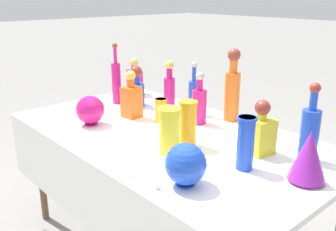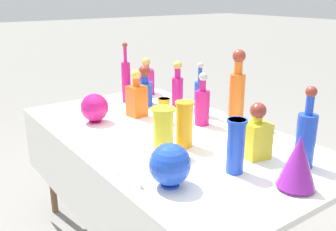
# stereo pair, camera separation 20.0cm
# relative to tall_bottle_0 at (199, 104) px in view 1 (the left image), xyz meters

# --- Properties ---
(display_table) EXTENTS (1.83, 1.02, 0.76)m
(display_table) POSITION_rel_tall_bottle_0_xyz_m (-0.00, -0.29, -0.18)
(display_table) COLOR white
(display_table) RESTS_ON ground
(tall_bottle_0) EXTENTS (0.08, 0.08, 0.31)m
(tall_bottle_0) POSITION_rel_tall_bottle_0_xyz_m (0.00, 0.00, 0.00)
(tall_bottle_0) COLOR #C61972
(tall_bottle_0) RESTS_ON display_table
(tall_bottle_1) EXTENTS (0.08, 0.08, 0.36)m
(tall_bottle_1) POSITION_rel_tall_bottle_0_xyz_m (0.68, -0.00, 0.02)
(tall_bottle_1) COLOR blue
(tall_bottle_1) RESTS_ON display_table
(tall_bottle_2) EXTENTS (0.07, 0.07, 0.33)m
(tall_bottle_2) POSITION_rel_tall_bottle_0_xyz_m (-0.15, 0.11, 0.00)
(tall_bottle_2) COLOR blue
(tall_bottle_2) RESTS_ON display_table
(tall_bottle_3) EXTENTS (0.09, 0.09, 0.43)m
(tall_bottle_3) POSITION_rel_tall_bottle_0_xyz_m (0.09, 0.18, 0.07)
(tall_bottle_3) COLOR orange
(tall_bottle_3) RESTS_ON display_table
(tall_bottle_4) EXTENTS (0.07, 0.07, 0.31)m
(tall_bottle_4) POSITION_rel_tall_bottle_0_xyz_m (-0.38, 0.11, 0.01)
(tall_bottle_4) COLOR #C61972
(tall_bottle_4) RESTS_ON display_table
(tall_bottle_5) EXTENTS (0.06, 0.06, 0.41)m
(tall_bottle_5) POSITION_rel_tall_bottle_0_xyz_m (-0.67, -0.12, 0.04)
(tall_bottle_5) COLOR #C61972
(tall_bottle_5) RESTS_ON display_table
(square_decanter_0) EXTENTS (0.11, 0.11, 0.29)m
(square_decanter_0) POSITION_rel_tall_bottle_0_xyz_m (-0.35, -0.22, -0.00)
(square_decanter_0) COLOR orange
(square_decanter_0) RESTS_ON display_table
(square_decanter_1) EXTENTS (0.15, 0.15, 0.27)m
(square_decanter_1) POSITION_rel_tall_bottle_0_xyz_m (-0.78, 0.12, -0.01)
(square_decanter_1) COLOR #C61972
(square_decanter_1) RESTS_ON display_table
(square_decanter_2) EXTENTS (0.13, 0.13, 0.26)m
(square_decanter_2) POSITION_rel_tall_bottle_0_xyz_m (0.49, -0.10, -0.01)
(square_decanter_2) COLOR yellow
(square_decanter_2) RESTS_ON display_table
(square_decanter_3) EXTENTS (0.14, 0.14, 0.27)m
(square_decanter_3) POSITION_rel_tall_bottle_0_xyz_m (-0.53, -0.05, 0.00)
(square_decanter_3) COLOR blue
(square_decanter_3) RESTS_ON display_table
(slender_vase_0) EXTENTS (0.07, 0.07, 0.14)m
(slender_vase_0) POSITION_rel_tall_bottle_0_xyz_m (-0.16, -0.15, -0.04)
(slender_vase_0) COLOR orange
(slender_vase_0) RESTS_ON display_table
(slender_vase_1) EXTENTS (0.09, 0.09, 0.24)m
(slender_vase_1) POSITION_rel_tall_bottle_0_xyz_m (0.54, -0.29, 0.01)
(slender_vase_1) COLOR blue
(slender_vase_1) RESTS_ON display_table
(slender_vase_2) EXTENTS (0.11, 0.11, 0.22)m
(slender_vase_2) POSITION_rel_tall_bottle_0_xyz_m (0.20, -0.41, -0.00)
(slender_vase_2) COLOR yellow
(slender_vase_2) RESTS_ON display_table
(slender_vase_3) EXTENTS (0.09, 0.09, 0.23)m
(slender_vase_3) POSITION_rel_tall_bottle_0_xyz_m (0.19, -0.28, 0.00)
(slender_vase_3) COLOR orange
(slender_vase_3) RESTS_ON display_table
(fluted_vase_0) EXTENTS (0.15, 0.15, 0.22)m
(fluted_vase_0) POSITION_rel_tall_bottle_0_xyz_m (0.78, -0.19, -0.01)
(fluted_vase_0) COLOR purple
(fluted_vase_0) RESTS_ON display_table
(round_bowl_0) EXTENTS (0.16, 0.16, 0.17)m
(round_bowl_0) POSITION_rel_tall_bottle_0_xyz_m (-0.40, -0.48, -0.03)
(round_bowl_0) COLOR #C61972
(round_bowl_0) RESTS_ON display_table
(round_bowl_1) EXTENTS (0.17, 0.17, 0.18)m
(round_bowl_1) POSITION_rel_tall_bottle_0_xyz_m (0.48, -0.58, -0.03)
(round_bowl_1) COLOR blue
(round_bowl_1) RESTS_ON display_table
(price_tag_left) EXTENTS (0.06, 0.03, 0.05)m
(price_tag_left) POSITION_rel_tall_bottle_0_xyz_m (-0.18, -0.69, -0.10)
(price_tag_left) COLOR white
(price_tag_left) RESTS_ON display_table
(price_tag_center) EXTENTS (0.06, 0.03, 0.04)m
(price_tag_center) POSITION_rel_tall_bottle_0_xyz_m (0.40, -0.68, -0.10)
(price_tag_center) COLOR white
(price_tag_center) RESTS_ON display_table
(price_tag_right) EXTENTS (0.05, 0.02, 0.04)m
(price_tag_right) POSITION_rel_tall_bottle_0_xyz_m (0.26, -0.70, -0.10)
(price_tag_right) COLOR white
(price_tag_right) RESTS_ON display_table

